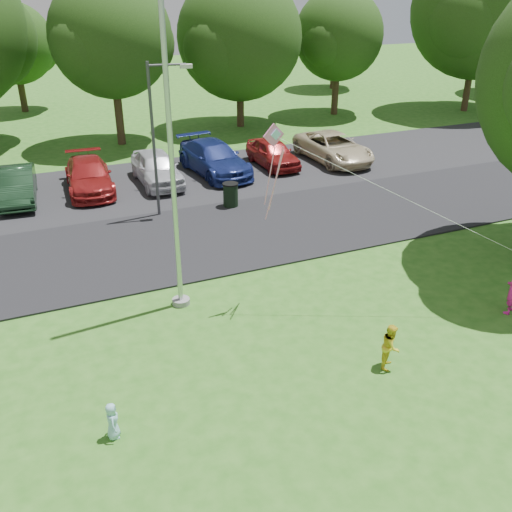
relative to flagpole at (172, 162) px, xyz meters
name	(u,v)px	position (x,y,z in m)	size (l,w,h in m)	color
ground	(387,375)	(3.50, -5.00, -4.17)	(120.00, 120.00, 0.00)	#2A631A
park_road	(242,231)	(3.50, 4.00, -4.14)	(60.00, 6.00, 0.06)	black
parking_strip	(189,179)	(3.50, 10.50, -4.14)	(42.00, 7.00, 0.06)	black
flagpole	(172,162)	(0.00, 0.00, 0.00)	(0.50, 0.50, 10.00)	#B7BABF
street_lamp	(159,127)	(1.36, 6.71, -0.72)	(1.61, 0.40, 5.74)	#3F3F44
trash_can	(231,195)	(4.01, 6.50, -3.66)	(0.64, 0.64, 1.01)	black
tree_row	(164,30)	(5.09, 19.23, 1.55)	(64.35, 11.94, 10.88)	#332316
horizon_trees	(164,39)	(7.56, 28.88, 0.14)	(77.46, 7.20, 7.02)	#332316
parked_cars	(203,162)	(4.19, 10.52, -3.42)	(16.82, 5.50, 1.45)	black
child_yellow	(391,346)	(3.73, -4.74, -3.60)	(0.55, 0.43, 1.14)	yellow
child_blue	(112,421)	(-2.73, -4.49, -3.75)	(0.40, 0.26, 0.82)	#8CC9D7
kite	(280,155)	(2.61, -0.88, 0.12)	(6.07, 3.50, 3.32)	pink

